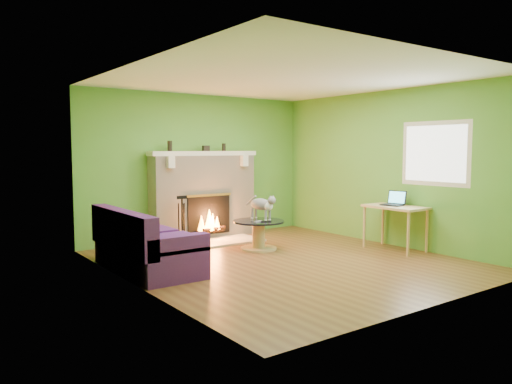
{
  "coord_description": "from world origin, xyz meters",
  "views": [
    {
      "loc": [
        -4.51,
        -5.49,
        1.63
      ],
      "look_at": [
        -0.22,
        0.4,
        0.99
      ],
      "focal_mm": 35.0,
      "sensor_mm": 36.0,
      "label": 1
    }
  ],
  "objects_px": {
    "cat": "(261,207)",
    "coffee_table": "(259,233)",
    "desk": "(395,211)",
    "sofa": "(144,246)"
  },
  "relations": [
    {
      "from": "cat",
      "to": "coffee_table",
      "type": "bearing_deg",
      "value": -153.21
    },
    {
      "from": "coffee_table",
      "to": "desk",
      "type": "relative_size",
      "value": 0.86
    },
    {
      "from": "sofa",
      "to": "cat",
      "type": "height_order",
      "value": "cat"
    },
    {
      "from": "sofa",
      "to": "desk",
      "type": "relative_size",
      "value": 1.92
    },
    {
      "from": "sofa",
      "to": "cat",
      "type": "distance_m",
      "value": 2.19
    },
    {
      "from": "cat",
      "to": "sofa",
      "type": "bearing_deg",
      "value": -178.01
    },
    {
      "from": "sofa",
      "to": "cat",
      "type": "bearing_deg",
      "value": 7.2
    },
    {
      "from": "sofa",
      "to": "coffee_table",
      "type": "height_order",
      "value": "sofa"
    },
    {
      "from": "coffee_table",
      "to": "cat",
      "type": "distance_m",
      "value": 0.42
    },
    {
      "from": "sofa",
      "to": "cat",
      "type": "xyz_separation_m",
      "value": [
        2.15,
        0.27,
        0.36
      ]
    }
  ]
}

